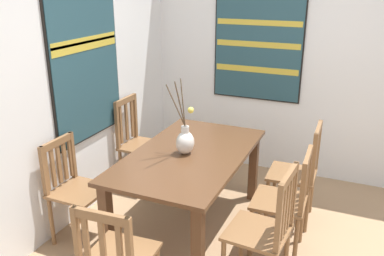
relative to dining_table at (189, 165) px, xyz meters
name	(u,v)px	position (x,y,z in m)	size (l,w,h in m)	color
wall_back	(59,79)	(-0.27, 1.11, 0.72)	(6.40, 0.12, 2.70)	white
wall_side	(312,58)	(1.59, -0.75, 0.72)	(0.12, 6.40, 2.70)	white
dining_table	(189,165)	(0.00, 0.00, 0.00)	(1.62, 0.93, 0.74)	#51331E
centerpiece_vase	(185,140)	(-0.03, 0.03, 0.23)	(0.31, 0.19, 0.69)	silver
chair_0	(287,199)	(-0.02, -0.86, -0.14)	(0.44, 0.44, 0.91)	brown
chair_1	(266,228)	(-0.52, -0.82, -0.12)	(0.45, 0.45, 0.97)	brown
chair_2	(74,187)	(-0.54, 0.85, -0.14)	(0.42, 0.42, 0.91)	brown
chair_3	(138,142)	(0.55, 0.85, -0.13)	(0.42, 0.42, 0.98)	brown
chair_4	(298,172)	(0.52, -0.86, -0.14)	(0.43, 0.43, 0.95)	brown
painting_on_back_wall	(86,66)	(0.03, 1.05, 0.78)	(0.97, 0.05, 1.36)	black
painting_on_side_wall	(258,42)	(1.52, -0.16, 0.87)	(0.05, 1.01, 1.31)	black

